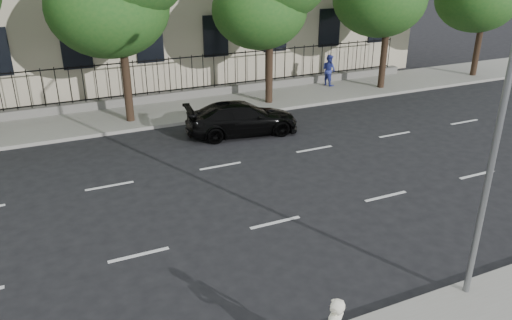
{
  "coord_description": "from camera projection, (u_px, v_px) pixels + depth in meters",
  "views": [
    {
      "loc": [
        -5.79,
        -8.8,
        7.44
      ],
      "look_at": [
        -0.39,
        3.0,
        1.87
      ],
      "focal_mm": 35.0,
      "sensor_mm": 36.0,
      "label": 1
    }
  ],
  "objects": [
    {
      "name": "iron_fence",
      "position": [
        159.0,
        91.0,
        25.37
      ],
      "size": [
        30.0,
        0.5,
        2.2
      ],
      "color": "slate",
      "rests_on": "far_sidewalk"
    },
    {
      "name": "lane_markings",
      "position": [
        245.0,
        191.0,
        16.47
      ],
      "size": [
        49.6,
        4.62,
        0.01
      ],
      "primitive_type": null,
      "color": "silver",
      "rests_on": "ground"
    },
    {
      "name": "street_light",
      "position": [
        487.0,
        71.0,
        9.95
      ],
      "size": [
        0.25,
        3.32,
        8.05
      ],
      "color": "slate",
      "rests_on": "near_sidewalk"
    },
    {
      "name": "ground",
      "position": [
        320.0,
        269.0,
        12.5
      ],
      "size": [
        120.0,
        120.0,
        0.0
      ],
      "primitive_type": "plane",
      "color": "black",
      "rests_on": "ground"
    },
    {
      "name": "black_sedan",
      "position": [
        242.0,
        118.0,
        21.24
      ],
      "size": [
        5.03,
        2.57,
        1.4
      ],
      "primitive_type": "imported",
      "rotation": [
        0.0,
        0.0,
        1.44
      ],
      "color": "black",
      "rests_on": "ground"
    },
    {
      "name": "far_sidewalk",
      "position": [
        169.0,
        111.0,
        24.17
      ],
      "size": [
        60.0,
        4.0,
        0.15
      ],
      "primitive_type": "cube",
      "color": "gray",
      "rests_on": "ground"
    },
    {
      "name": "pedestrian_far",
      "position": [
        329.0,
        70.0,
        28.12
      ],
      "size": [
        0.84,
        0.98,
        1.74
      ],
      "primitive_type": "imported",
      "rotation": [
        0.0,
        0.0,
        1.8
      ],
      "color": "#2F3994",
      "rests_on": "far_sidewalk"
    }
  ]
}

